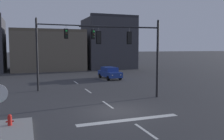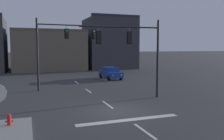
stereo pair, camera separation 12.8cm
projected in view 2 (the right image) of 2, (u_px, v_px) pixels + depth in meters
The scene contains 8 objects.
ground_plane at pixel (117, 111), 15.96m from camera, with size 400.00×400.00×0.00m, color #353538.
stop_bar_paint at pixel (129, 120), 14.09m from camera, with size 6.40×0.50×0.01m, color silver.
lane_centreline at pixel (108, 105), 17.84m from camera, with size 0.16×26.40×0.01m.
signal_mast_near_side at pixel (136, 46), 19.70m from camera, with size 6.69×0.85×6.58m.
signal_mast_far_side at pixel (60, 42), 23.85m from camera, with size 7.55×0.61×7.12m.
car_lot_nearside at pixel (110, 73), 32.22m from camera, with size 2.16×4.55×1.61m.
fire_hydrant at pixel (9, 122), 12.68m from camera, with size 0.40×0.30×0.75m.
building_row at pixel (44, 47), 45.20m from camera, with size 35.01×12.91×10.37m.
Camera 2 is at (-5.53, -14.62, 4.28)m, focal length 38.28 mm.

